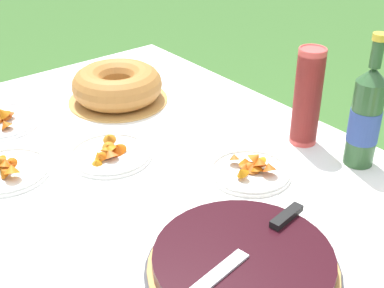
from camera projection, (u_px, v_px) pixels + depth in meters
garden_table at (165, 198)px, 1.35m from camera, size 1.61×1.04×0.72m
tablecloth at (165, 180)px, 1.32m from camera, size 1.62×1.05×0.10m
berry_tart at (243, 266)px, 0.99m from camera, size 0.37×0.37×0.06m
serving_knife at (253, 244)px, 0.99m from camera, size 0.08×0.37×0.01m
bundt_cake at (117, 86)px, 1.66m from camera, size 0.31×0.31×0.10m
cup_stack at (307, 97)px, 1.39m from camera, size 0.07×0.07×0.27m
cider_bottle_green at (365, 117)px, 1.30m from camera, size 0.08×0.08×0.34m
snack_plate_near at (6, 169)px, 1.31m from camera, size 0.21×0.21×0.06m
snack_plate_left at (110, 153)px, 1.38m from camera, size 0.22×0.22×0.05m
snack_plate_right at (251, 170)px, 1.31m from camera, size 0.20×0.20×0.06m
snack_plate_far at (0, 120)px, 1.54m from camera, size 0.23×0.23×0.06m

